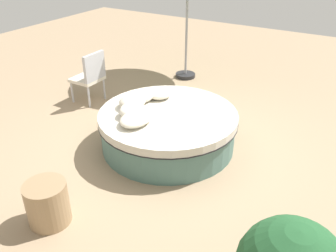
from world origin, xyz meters
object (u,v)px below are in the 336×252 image
throw_pillow_3 (132,109)px  throw_pillow_4 (136,118)px  throw_pillow_0 (159,93)px  patio_chair (90,74)px  throw_pillow_1 (144,95)px  side_table (48,203)px  throw_pillow_2 (132,102)px  round_bed (168,129)px

throw_pillow_3 → throw_pillow_4: size_ratio=0.79×
throw_pillow_0 → patio_chair: (-0.22, -1.66, -0.08)m
throw_pillow_1 → throw_pillow_4: bearing=25.7°
side_table → throw_pillow_1: bearing=-174.7°
patio_chair → throw_pillow_2: bearing=-115.7°
throw_pillow_0 → throw_pillow_3: (0.72, -0.02, 0.02)m
throw_pillow_2 → throw_pillow_3: bearing=33.8°
round_bed → throw_pillow_1: throw_pillow_1 is taller
round_bed → throw_pillow_0: (-0.39, -0.40, 0.35)m
throw_pillow_3 → side_table: throw_pillow_3 is taller
patio_chair → side_table: patio_chair is taller
round_bed → throw_pillow_1: bearing=-106.6°
throw_pillow_3 → throw_pillow_4: (0.17, 0.20, -0.02)m
throw_pillow_2 → throw_pillow_4: bearing=41.7°
side_table → throw_pillow_4: bearing=176.1°
throw_pillow_0 → throw_pillow_3: size_ratio=0.97×
throw_pillow_2 → patio_chair: size_ratio=0.44×
round_bed → throw_pillow_3: 0.65m
throw_pillow_2 → side_table: 2.03m
throw_pillow_4 → patio_chair: bearing=-121.1°
throw_pillow_1 → throw_pillow_3: 0.51m
round_bed → throw_pillow_1: 0.67m
throw_pillow_3 → throw_pillow_4: throw_pillow_3 is taller
round_bed → throw_pillow_0: 0.66m
throw_pillow_1 → throw_pillow_2: 0.27m
throw_pillow_3 → round_bed: bearing=129.2°
throw_pillow_1 → throw_pillow_3: size_ratio=1.11×
throw_pillow_1 → side_table: 2.29m
throw_pillow_0 → patio_chair: 1.68m
throw_pillow_4 → patio_chair: size_ratio=0.56×
throw_pillow_2 → throw_pillow_3: (0.22, 0.15, 0.00)m
throw_pillow_1 → throw_pillow_3: bearing=13.7°
throw_pillow_0 → throw_pillow_4: 0.91m
throw_pillow_0 → throw_pillow_2: size_ratio=0.96×
throw_pillow_2 → patio_chair: bearing=-115.8°
throw_pillow_4 → patio_chair: 2.16m
round_bed → throw_pillow_2: 0.68m
patio_chair → throw_pillow_4: bearing=-121.0°
throw_pillow_2 → round_bed: bearing=101.3°
round_bed → throw_pillow_0: size_ratio=5.00×
throw_pillow_2 → side_table: size_ratio=0.85×
throw_pillow_0 → throw_pillow_1: bearing=-30.5°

